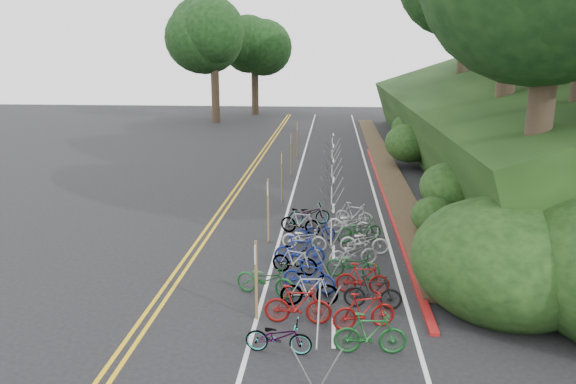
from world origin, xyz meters
The scene contains 10 objects.
ground centered at (0.00, 0.00, 0.00)m, with size 120.00×120.00×0.00m, color black.
road_markings centered at (0.63, 10.10, 0.00)m, with size 7.47×80.00×0.01m.
red_curb centered at (5.70, 12.00, 0.05)m, with size 0.25×28.00×0.10m, color maroon.
embankment centered at (12.96, 19.04, 2.57)m, with size 14.30×48.14×9.11m.
bike_rack_front centered at (2.73, -3.07, 0.84)m, with size 1.11×3.45×1.11m.
bike_racks_rest centered at (3.00, 13.00, 0.85)m, with size 1.14×23.00×1.17m.
signpost_near centered at (1.00, -1.37, 1.30)m, with size 0.08×0.40×2.26m.
signposts_rest centered at (0.60, 14.00, 1.43)m, with size 0.08×18.40×2.50m.
bike_front centered at (1.07, 0.19, 0.50)m, with size 1.92×0.67×1.01m, color #144C1E.
bike_valet centered at (3.04, 2.40, 0.49)m, with size 3.43×12.26×1.10m.
Camera 1 is at (2.95, -15.32, 7.11)m, focal length 35.00 mm.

